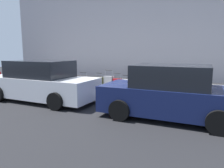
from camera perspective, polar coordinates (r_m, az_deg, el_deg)
The scene contains 17 objects.
ground_plane at distance 10.00m, azimuth -5.32°, elevation -3.01°, with size 40.00×40.00×0.00m, color black.
sidewalk_curb at distance 12.17m, azimuth 0.71°, elevation -0.49°, with size 18.00×5.00×0.14m, color #ADA89E.
suitcase_olive_0 at distance 9.44m, azimuth 14.13°, elevation -1.30°, with size 0.38×0.23×0.84m.
suitcase_black_1 at distance 9.52m, azimuth 11.33°, elevation -1.07°, with size 0.48×0.28×0.66m.
suitcase_maroon_2 at distance 9.72m, azimuth 8.88°, elevation -0.45°, with size 0.36×0.21×0.98m.
suitcase_navy_3 at distance 9.84m, azimuth 6.29°, elevation -0.90°, with size 0.46×0.23×0.83m.
suitcase_teal_4 at distance 9.99m, azimuth 3.76°, elevation -0.61°, with size 0.38×0.22×0.81m.
suitcase_red_5 at distance 10.16m, azimuth 1.46°, elevation -0.24°, with size 0.42×0.23×0.88m.
suitcase_silver_6 at distance 10.39m, azimuth -0.90°, elevation 0.24°, with size 0.47×0.27×1.01m.
suitcase_olive_7 at distance 10.50m, azimuth -3.52°, elevation 0.09°, with size 0.40×0.25×0.86m.
suitcase_black_8 at distance 10.75m, azimuth -5.64°, elevation 0.14°, with size 0.44×0.28×0.63m.
suitcase_maroon_9 at distance 11.05m, azimuth -7.77°, elevation 0.38°, with size 0.50×0.28×0.83m.
fire_hydrant at distance 11.47m, azimuth -10.91°, elevation 1.20°, with size 0.39×0.21×0.79m.
bollard_post at distance 11.76m, azimuth -13.90°, elevation 0.90°, with size 0.12×0.12×0.66m, color #333338.
parking_meter at distance 9.46m, azimuth 22.58°, elevation 1.58°, with size 0.12×0.09×1.27m.
parked_car_navy_0 at distance 6.74m, azimuth 15.58°, elevation -2.49°, with size 4.31×2.13×1.65m.
parked_car_white_1 at distance 9.21m, azimuth -18.66°, elevation 0.46°, with size 4.79×2.03×1.68m.
Camera 1 is at (-5.03, 8.39, 2.07)m, focal length 33.79 mm.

